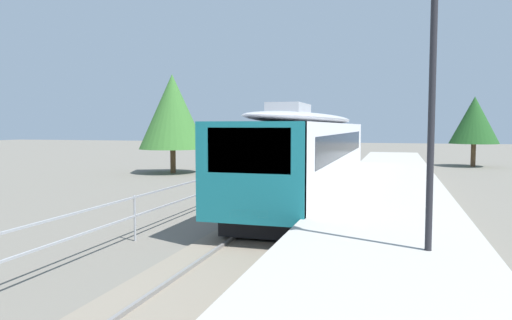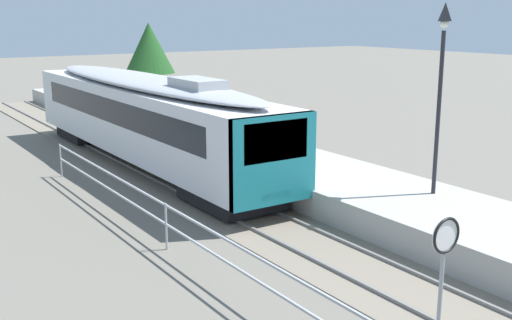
% 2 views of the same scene
% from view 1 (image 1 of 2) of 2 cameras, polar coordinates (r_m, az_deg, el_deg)
% --- Properties ---
extents(ground_plane, '(160.00, 160.00, 0.00)m').
position_cam_1_polar(ground_plane, '(14.14, -11.21, -8.72)').
color(ground_plane, '#6B665B').
extents(track_rails, '(3.20, 60.00, 0.14)m').
position_cam_1_polar(track_rails, '(13.04, 0.71, -9.59)').
color(track_rails, slate).
rests_on(track_rails, ground).
extents(commuter_train, '(2.82, 18.03, 3.74)m').
position_cam_1_polar(commuter_train, '(20.21, 6.70, 1.29)').
color(commuter_train, silver).
rests_on(commuter_train, track_rails).
extents(station_platform, '(3.90, 60.00, 0.90)m').
position_cam_1_polar(station_platform, '(12.47, 15.38, -8.40)').
color(station_platform, '#A8A59E').
rests_on(station_platform, ground).
extents(platform_lamp_mid_platform, '(0.34, 0.34, 5.35)m').
position_cam_1_polar(platform_lamp_mid_platform, '(8.99, 20.65, 13.49)').
color(platform_lamp_mid_platform, '#232328').
rests_on(platform_lamp_mid_platform, station_platform).
extents(tree_behind_carpark, '(4.44, 4.44, 6.57)m').
position_cam_1_polar(tree_behind_carpark, '(31.96, -10.06, 5.77)').
color(tree_behind_carpark, brown).
rests_on(tree_behind_carpark, ground).
extents(tree_behind_station_far, '(3.65, 3.65, 5.43)m').
position_cam_1_polar(tree_behind_station_far, '(40.20, 24.87, 4.38)').
color(tree_behind_station_far, brown).
rests_on(tree_behind_station_far, ground).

